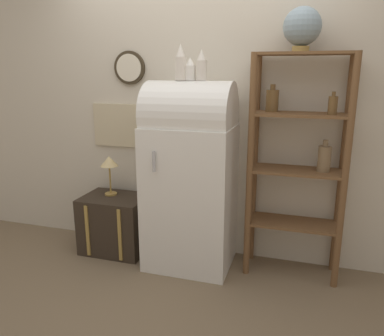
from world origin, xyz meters
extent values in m
plane|color=#7A664C|center=(0.00, 0.00, 0.00)|extent=(12.00, 12.00, 0.00)
cube|color=beige|center=(0.00, 0.58, 1.35)|extent=(7.00, 0.05, 2.70)
cylinder|color=#382D1E|center=(-0.64, 0.54, 1.65)|extent=(0.29, 0.03, 0.29)
cylinder|color=beige|center=(-0.64, 0.52, 1.65)|extent=(0.24, 0.01, 0.24)
cube|color=#C6B793|center=(-0.81, 0.54, 1.14)|extent=(0.44, 0.02, 0.39)
cube|color=white|center=(0.00, 0.27, 0.60)|extent=(0.70, 0.56, 1.20)
cylinder|color=white|center=(0.00, 0.27, 1.29)|extent=(0.69, 0.53, 0.53)
cylinder|color=#B7B7BC|center=(-0.19, -0.03, 0.96)|extent=(0.02, 0.02, 0.16)
cube|color=#33281E|center=(-0.73, 0.30, 0.26)|extent=(0.58, 0.43, 0.52)
cube|color=#AD8942|center=(-0.89, 0.08, 0.26)|extent=(0.03, 0.01, 0.47)
cube|color=#AD8942|center=(-0.57, 0.08, 0.26)|extent=(0.03, 0.01, 0.47)
cylinder|color=brown|center=(0.49, 0.23, 0.88)|extent=(0.05, 0.05, 1.76)
cylinder|color=brown|center=(1.18, 0.23, 0.88)|extent=(0.05, 0.05, 1.76)
cylinder|color=brown|center=(0.49, 0.51, 0.88)|extent=(0.05, 0.05, 1.76)
cylinder|color=brown|center=(1.18, 0.51, 0.88)|extent=(0.05, 0.05, 1.76)
cube|color=brown|center=(0.84, 0.37, 0.43)|extent=(0.72, 0.30, 0.02)
cube|color=brown|center=(0.84, 0.37, 0.87)|extent=(0.72, 0.30, 0.02)
cube|color=brown|center=(0.84, 0.37, 1.31)|extent=(0.72, 0.30, 0.02)
cube|color=brown|center=(0.84, 0.37, 1.75)|extent=(0.72, 0.30, 0.02)
cylinder|color=brown|center=(1.06, 0.34, 1.39)|extent=(0.07, 0.07, 0.13)
cylinder|color=brown|center=(1.06, 0.34, 1.47)|extent=(0.03, 0.03, 0.03)
cylinder|color=#7F6647|center=(1.04, 0.38, 0.98)|extent=(0.10, 0.10, 0.20)
cylinder|color=#7F6647|center=(1.04, 0.38, 1.10)|extent=(0.04, 0.04, 0.05)
cylinder|color=brown|center=(0.62, 0.41, 1.40)|extent=(0.10, 0.10, 0.17)
cylinder|color=brown|center=(0.62, 0.41, 1.51)|extent=(0.04, 0.04, 0.04)
cylinder|color=#AD8942|center=(0.81, 0.36, 1.78)|extent=(0.12, 0.12, 0.04)
sphere|color=#7F939E|center=(0.81, 0.36, 1.93)|extent=(0.27, 0.27, 0.27)
cylinder|color=silver|center=(-0.07, 0.26, 1.64)|extent=(0.09, 0.09, 0.18)
cone|color=silver|center=(-0.07, 0.26, 1.78)|extent=(0.07, 0.07, 0.10)
cylinder|color=white|center=(0.00, 0.27, 1.61)|extent=(0.08, 0.08, 0.11)
cone|color=white|center=(0.00, 0.27, 1.70)|extent=(0.07, 0.07, 0.06)
cylinder|color=silver|center=(0.09, 0.28, 1.63)|extent=(0.08, 0.08, 0.15)
cone|color=silver|center=(0.09, 0.28, 1.75)|extent=(0.07, 0.07, 0.08)
cylinder|color=#AD8942|center=(-0.79, 0.34, 0.53)|extent=(0.11, 0.11, 0.02)
cylinder|color=#AD8942|center=(-0.79, 0.34, 0.67)|extent=(0.02, 0.02, 0.26)
cone|color=#DBC184|center=(-0.79, 0.34, 0.84)|extent=(0.16, 0.16, 0.09)
camera|label=1|loc=(0.88, -2.57, 1.63)|focal=35.00mm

